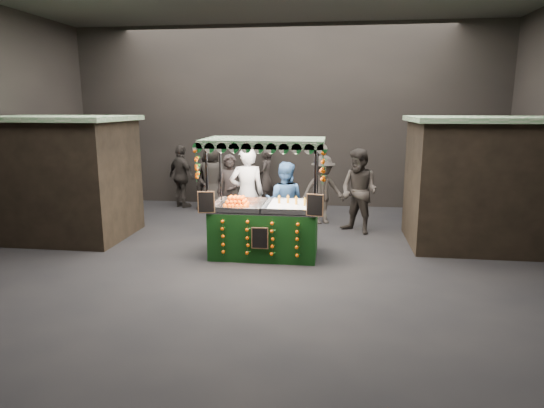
# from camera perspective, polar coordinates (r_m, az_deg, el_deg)

# --- Properties ---
(ground) EXTENTS (12.00, 12.00, 0.00)m
(ground) POSITION_cam_1_polar(r_m,az_deg,el_deg) (8.87, -2.05, -6.63)
(ground) COLOR black
(ground) RESTS_ON ground
(market_hall) EXTENTS (12.10, 10.10, 5.05)m
(market_hall) POSITION_cam_1_polar(r_m,az_deg,el_deg) (8.43, -2.22, 15.73)
(market_hall) COLOR black
(market_hall) RESTS_ON ground
(neighbour_stall_left) EXTENTS (3.00, 2.20, 2.60)m
(neighbour_stall_left) POSITION_cam_1_polar(r_m,az_deg,el_deg) (11.07, -24.27, 3.00)
(neighbour_stall_left) COLOR black
(neighbour_stall_left) RESTS_ON ground
(neighbour_stall_right) EXTENTS (3.00, 2.20, 2.60)m
(neighbour_stall_right) POSITION_cam_1_polar(r_m,az_deg,el_deg) (10.34, 24.26, 2.45)
(neighbour_stall_right) COLOR black
(neighbour_stall_right) RESTS_ON ground
(juice_stall) EXTENTS (2.30, 1.35, 2.22)m
(juice_stall) POSITION_cam_1_polar(r_m,az_deg,el_deg) (8.87, -0.88, -1.99)
(juice_stall) COLOR black
(juice_stall) RESTS_ON ground
(vendor_grey) EXTENTS (0.82, 0.65, 1.98)m
(vendor_grey) POSITION_cam_1_polar(r_m,az_deg,el_deg) (9.86, -3.05, 1.20)
(vendor_grey) COLOR gray
(vendor_grey) RESTS_ON ground
(vendor_blue) EXTENTS (0.87, 0.71, 1.69)m
(vendor_blue) POSITION_cam_1_polar(r_m,az_deg,el_deg) (9.73, 1.52, 0.19)
(vendor_blue) COLOR navy
(vendor_blue) RESTS_ON ground
(shopper_0) EXTENTS (0.65, 0.44, 1.74)m
(shopper_0) POSITION_cam_1_polar(r_m,az_deg,el_deg) (10.77, -5.07, 1.41)
(shopper_0) COLOR #292322
(shopper_0) RESTS_ON ground
(shopper_1) EXTENTS (1.16, 1.13, 1.89)m
(shopper_1) POSITION_cam_1_polar(r_m,az_deg,el_deg) (10.60, 10.52, 1.51)
(shopper_1) COLOR #2B2623
(shopper_1) RESTS_ON ground
(shopper_2) EXTENTS (1.09, 0.93, 1.75)m
(shopper_2) POSITION_cam_1_polar(r_m,az_deg,el_deg) (13.38, -10.91, 3.31)
(shopper_2) COLOR #282421
(shopper_2) RESTS_ON ground
(shopper_3) EXTENTS (1.22, 0.97, 1.65)m
(shopper_3) POSITION_cam_1_polar(r_m,az_deg,el_deg) (11.39, 6.17, 1.73)
(shopper_3) COLOR #2E2926
(shopper_3) RESTS_ON ground
(shopper_4) EXTENTS (0.95, 0.69, 1.81)m
(shopper_4) POSITION_cam_1_polar(r_m,az_deg,el_deg) (12.81, -7.37, 3.20)
(shopper_4) COLOR black
(shopper_4) RESTS_ON ground
(shopper_5) EXTENTS (1.66, 1.46, 1.82)m
(shopper_5) POSITION_cam_1_polar(r_m,az_deg,el_deg) (11.38, 23.17, 1.28)
(shopper_5) COLOR black
(shopper_5) RESTS_ON ground
(shopper_6) EXTENTS (0.45, 0.64, 1.66)m
(shopper_6) POSITION_cam_1_polar(r_m,az_deg,el_deg) (13.18, -0.77, 3.20)
(shopper_6) COLOR #2B2523
(shopper_6) RESTS_ON ground
(shopper_7) EXTENTS (0.90, 0.81, 1.52)m
(shopper_7) POSITION_cam_1_polar(r_m,az_deg,el_deg) (13.02, -7.68, 2.68)
(shopper_7) COLOR black
(shopper_7) RESTS_ON ground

